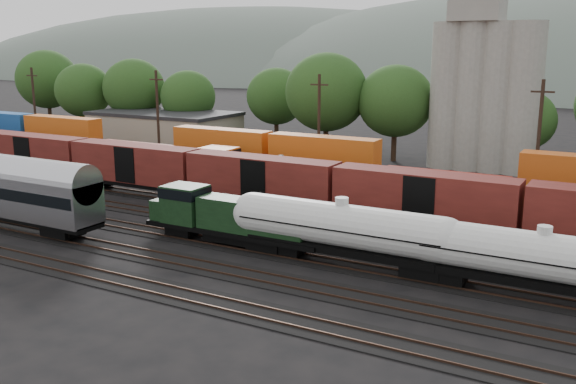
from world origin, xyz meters
The scene contains 12 objects.
ground centered at (0.00, 0.00, 0.00)m, with size 600.00×600.00×0.00m, color black.
tracks centered at (0.00, 0.00, 0.05)m, with size 180.00×33.20×0.20m.
green_locomotive centered at (-6.70, -5.00, 2.32)m, with size 15.23×2.69×4.03m.
tank_car_a centered at (3.21, -5.00, 2.73)m, with size 17.57×3.14×4.60m.
tank_car_b centered at (16.40, -5.00, 2.62)m, with size 16.79×3.01×4.40m.
orange_locomotive centered at (-13.23, 10.00, 2.55)m, with size 17.88×2.98×4.47m.
boxcar_string centered at (-1.74, 5.00, 3.12)m, with size 153.60×2.90×4.20m.
container_wall centered at (-7.36, 15.00, 2.68)m, with size 160.00×2.60×5.80m.
grain_silo centered at (3.28, 36.00, 11.26)m, with size 13.40×5.00×29.00m.
industrial_sheds centered at (6.63, 35.25, 2.56)m, with size 119.38×17.26×5.10m.
tree_band centered at (-8.05, 37.93, 7.93)m, with size 165.58×19.27×14.45m.
utility_poles centered at (0.00, 22.00, 6.21)m, with size 122.20×0.36×12.00m.
Camera 1 is at (20.87, -44.33, 15.08)m, focal length 40.00 mm.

